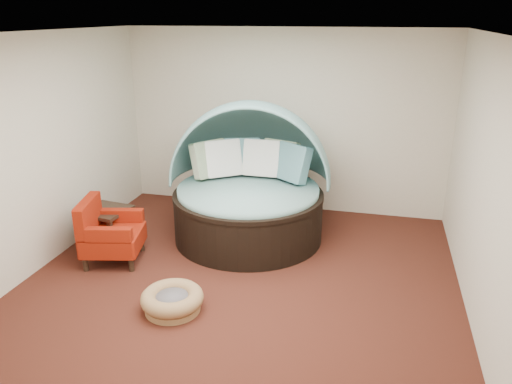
% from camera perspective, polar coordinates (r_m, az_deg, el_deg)
% --- Properties ---
extents(floor, '(5.00, 5.00, 0.00)m').
position_cam_1_polar(floor, '(6.01, -1.70, -10.06)').
color(floor, '#4B1D15').
rests_on(floor, ground).
extents(wall_back, '(5.00, 0.00, 5.00)m').
position_cam_1_polar(wall_back, '(7.81, 3.17, 8.03)').
color(wall_back, beige).
rests_on(wall_back, floor).
extents(wall_front, '(5.00, 0.00, 5.00)m').
position_cam_1_polar(wall_front, '(3.30, -13.85, -9.69)').
color(wall_front, beige).
rests_on(wall_front, floor).
extents(wall_left, '(0.00, 5.00, 5.00)m').
position_cam_1_polar(wall_left, '(6.56, -23.43, 4.13)').
color(wall_left, beige).
rests_on(wall_left, floor).
extents(wall_right, '(0.00, 5.00, 5.00)m').
position_cam_1_polar(wall_right, '(5.37, 24.80, 0.68)').
color(wall_right, beige).
rests_on(wall_right, floor).
extents(ceiling, '(5.00, 5.00, 0.00)m').
position_cam_1_polar(ceiling, '(5.21, -2.03, 17.71)').
color(ceiling, white).
rests_on(ceiling, wall_back).
extents(canopy_daybed, '(2.41, 2.34, 1.89)m').
position_cam_1_polar(canopy_daybed, '(6.87, -0.79, 1.89)').
color(canopy_daybed, black).
rests_on(canopy_daybed, floor).
extents(pet_basket, '(0.69, 0.69, 0.23)m').
position_cam_1_polar(pet_basket, '(5.48, -9.54, -12.09)').
color(pet_basket, olive).
rests_on(pet_basket, floor).
extents(red_armchair, '(0.84, 0.84, 0.83)m').
position_cam_1_polar(red_armchair, '(6.56, -16.51, -4.51)').
color(red_armchair, black).
rests_on(red_armchair, floor).
extents(side_table, '(0.62, 0.62, 0.53)m').
position_cam_1_polar(side_table, '(6.99, -16.66, -3.33)').
color(side_table, black).
rests_on(side_table, floor).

